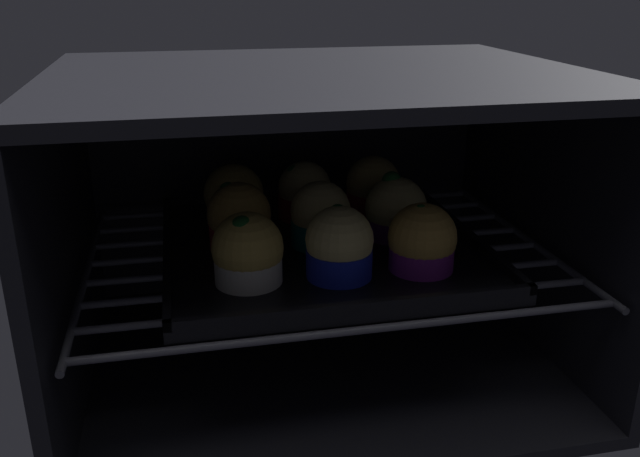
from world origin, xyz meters
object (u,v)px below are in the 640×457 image
(muffin_row0_col0, at_px, (248,252))
(muffin_row2_col0, at_px, (234,198))
(muffin_row0_col1, at_px, (337,246))
(muffin_row1_col2, at_px, (396,211))
(muffin_row1_col0, at_px, (239,220))
(muffin_row2_col1, at_px, (305,193))
(muffin_row0_col2, at_px, (422,242))
(baking_tray, at_px, (320,247))
(muffin_row2_col2, at_px, (373,188))
(muffin_row1_col1, at_px, (322,217))

(muffin_row0_col0, height_order, muffin_row2_col0, muffin_row2_col0)
(muffin_row2_col0, bearing_deg, muffin_row0_col1, -64.43)
(muffin_row1_col2, relative_size, muffin_row2_col0, 1.05)
(muffin_row1_col0, relative_size, muffin_row2_col1, 1.07)
(muffin_row0_col2, relative_size, muffin_row1_col0, 0.94)
(baking_tray, relative_size, muffin_row0_col2, 4.87)
(muffin_row0_col0, bearing_deg, muffin_row2_col1, 62.72)
(muffin_row2_col2, bearing_deg, muffin_row1_col1, -133.47)
(muffin_row2_col0, bearing_deg, muffin_row2_col1, 2.55)
(muffin_row0_col1, distance_m, muffin_row0_col2, 0.09)
(baking_tray, relative_size, muffin_row2_col1, 4.90)
(muffin_row1_col1, distance_m, muffin_row2_col0, 0.13)
(muffin_row0_col0, relative_size, muffin_row2_col1, 1.02)
(muffin_row0_col1, bearing_deg, muffin_row0_col0, 176.56)
(muffin_row0_col2, height_order, muffin_row2_col2, muffin_row2_col2)
(muffin_row2_col2, bearing_deg, muffin_row1_col2, -88.68)
(muffin_row1_col0, distance_m, muffin_row2_col0, 0.09)
(muffin_row1_col0, relative_size, muffin_row1_col2, 0.98)
(baking_tray, height_order, muffin_row2_col2, muffin_row2_col2)
(baking_tray, xyz_separation_m, muffin_row2_col1, (0.00, 0.10, 0.04))
(muffin_row0_col0, bearing_deg, muffin_row0_col2, -1.78)
(muffin_row1_col1, relative_size, muffin_row2_col2, 0.99)
(muffin_row0_col1, distance_m, muffin_row2_col1, 0.19)
(baking_tray, relative_size, muffin_row0_col0, 4.82)
(muffin_row1_col2, xyz_separation_m, muffin_row2_col2, (-0.00, 0.09, 0.00))
(muffin_row0_col0, relative_size, muffin_row1_col1, 0.99)
(muffin_row2_col0, height_order, muffin_row2_col1, muffin_row2_col0)
(muffin_row0_col1, xyz_separation_m, muffin_row2_col2, (0.10, 0.19, 0.00))
(muffin_row1_col0, distance_m, muffin_row1_col1, 0.10)
(muffin_row2_col0, bearing_deg, muffin_row0_col0, -90.91)
(muffin_row2_col0, xyz_separation_m, muffin_row2_col2, (0.19, 0.00, 0.00))
(muffin_row2_col2, bearing_deg, baking_tray, -134.96)
(muffin_row0_col2, distance_m, muffin_row1_col1, 0.13)
(muffin_row0_col0, relative_size, muffin_row1_col2, 0.93)
(muffin_row0_col0, distance_m, muffin_row0_col2, 0.19)
(muffin_row1_col1, bearing_deg, muffin_row2_col2, 46.53)
(baking_tray, bearing_deg, muffin_row2_col0, 135.34)
(muffin_row0_col0, distance_m, muffin_row1_col1, 0.13)
(baking_tray, bearing_deg, muffin_row2_col2, 45.04)
(muffin_row1_col0, xyz_separation_m, muffin_row1_col2, (0.19, 0.00, -0.00))
(muffin_row2_col1, bearing_deg, muffin_row1_col2, -44.84)
(baking_tray, bearing_deg, muffin_row0_col2, -46.59)
(muffin_row2_col0, relative_size, muffin_row2_col2, 1.00)
(muffin_row1_col1, xyz_separation_m, muffin_row2_col2, (0.09, 0.10, 0.00))
(baking_tray, height_order, muffin_row1_col2, muffin_row1_col2)
(muffin_row0_col0, distance_m, muffin_row2_col0, 0.18)
(baking_tray, xyz_separation_m, muffin_row0_col1, (-0.00, -0.10, 0.04))
(muffin_row1_col1, xyz_separation_m, muffin_row2_col0, (-0.09, 0.10, -0.00))
(muffin_row0_col0, bearing_deg, baking_tray, 43.52)
(muffin_row0_col0, height_order, muffin_row0_col2, muffin_row0_col0)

